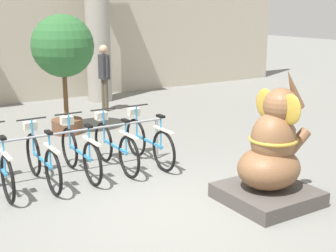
% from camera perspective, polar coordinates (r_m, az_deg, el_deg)
% --- Properties ---
extents(ground_plane, '(60.00, 60.00, 0.00)m').
position_cam_1_polar(ground_plane, '(6.66, -0.62, -10.00)').
color(ground_plane, slate).
extents(column_right, '(0.89, 0.89, 5.16)m').
position_cam_1_polar(column_right, '(13.95, -8.63, 13.73)').
color(column_right, gray).
rests_on(column_right, ground_plane).
extents(bike_rack, '(3.18, 0.05, 0.77)m').
position_cam_1_polar(bike_rack, '(7.91, -11.05, -1.71)').
color(bike_rack, gray).
rests_on(bike_rack, ground_plane).
extents(bicycle_1, '(0.48, 1.72, 0.99)m').
position_cam_1_polar(bicycle_1, '(7.64, -15.12, -3.91)').
color(bicycle_1, black).
rests_on(bicycle_1, ground_plane).
extents(bicycle_2, '(0.48, 1.72, 0.99)m').
position_cam_1_polar(bicycle_2, '(7.88, -10.74, -3.09)').
color(bicycle_2, black).
rests_on(bicycle_2, ground_plane).
extents(bicycle_3, '(0.48, 1.72, 0.99)m').
position_cam_1_polar(bicycle_3, '(8.12, -6.51, -2.39)').
color(bicycle_3, black).
rests_on(bicycle_3, ground_plane).
extents(bicycle_4, '(0.48, 1.72, 0.99)m').
position_cam_1_polar(bicycle_4, '(8.38, -2.43, -1.78)').
color(bicycle_4, black).
rests_on(bicycle_4, ground_plane).
extents(elephant_statue, '(1.22, 1.22, 1.93)m').
position_cam_1_polar(elephant_statue, '(6.82, 12.51, -3.91)').
color(elephant_statue, '#4C4742').
rests_on(elephant_statue, ground_plane).
extents(person_pedestrian, '(0.23, 0.47, 1.77)m').
position_cam_1_polar(person_pedestrian, '(12.62, -7.79, 6.61)').
color(person_pedestrian, brown).
rests_on(person_pedestrian, ground_plane).
extents(potted_tree, '(1.34, 1.34, 2.60)m').
position_cam_1_polar(potted_tree, '(10.39, -12.67, 8.95)').
color(potted_tree, brown).
rests_on(potted_tree, ground_plane).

